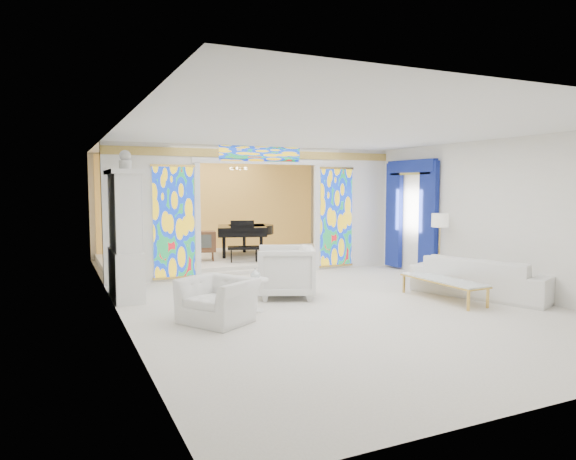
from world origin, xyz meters
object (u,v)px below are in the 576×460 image
armchair_right (286,271)px  coffee_table (443,281)px  sofa (482,277)px  grand_piano (246,231)px  china_cabinet (125,236)px  armchair_left (218,300)px  tv_console (203,242)px

armchair_right → coffee_table: size_ratio=0.60×
coffee_table → sofa: bearing=-1.9°
sofa → grand_piano: (-2.51, 6.16, 0.48)m
china_cabinet → sofa: size_ratio=1.07×
armchair_left → coffee_table: size_ratio=0.58×
armchair_left → tv_console: 5.35m
sofa → tv_console: tv_console is taller
china_cabinet → grand_piano: 5.08m
armchair_left → armchair_right: bearing=92.7°
china_cabinet → armchair_left: (1.06, -2.36, -0.83)m
sofa → coffee_table: bearing=65.8°
china_cabinet → tv_console: (2.24, 2.85, -0.50)m
coffee_table → tv_console: (-3.01, 5.47, 0.30)m
armchair_left → coffee_table: armchair_left is taller
china_cabinet → coffee_table: (5.25, -2.62, -0.81)m
armchair_right → tv_console: armchair_right is taller
armchair_left → grand_piano: size_ratio=0.40×
sofa → grand_piano: grand_piano is taller
china_cabinet → grand_piano: (3.65, 3.51, -0.32)m
china_cabinet → grand_piano: bearing=43.9°
coffee_table → tv_console: 6.25m
china_cabinet → coffee_table: china_cabinet is taller
armchair_left → tv_console: bearing=134.6°
grand_piano → tv_console: bearing=-137.3°
coffee_table → grand_piano: 6.36m
sofa → coffee_table: size_ratio=1.42×
sofa → grand_piano: bearing=-0.1°
sofa → tv_console: bearing=13.2°
china_cabinet → armchair_left: bearing=-65.8°
sofa → armchair_left: bearing=64.4°
china_cabinet → sofa: china_cabinet is taller
grand_piano → tv_console: 1.57m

